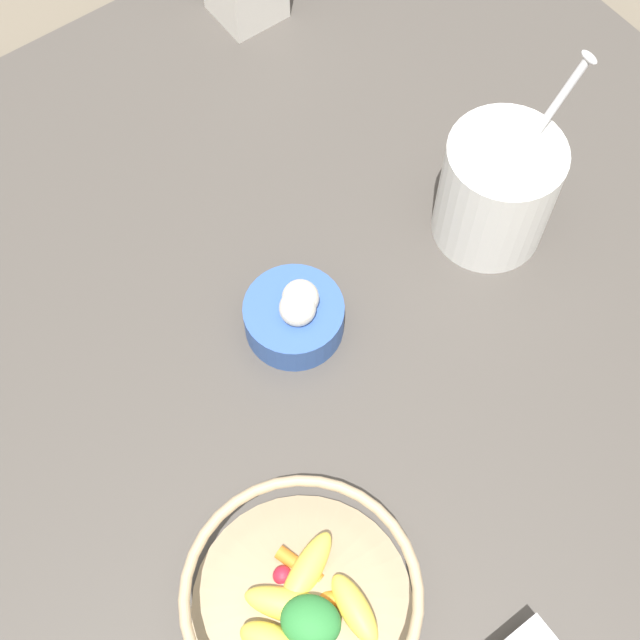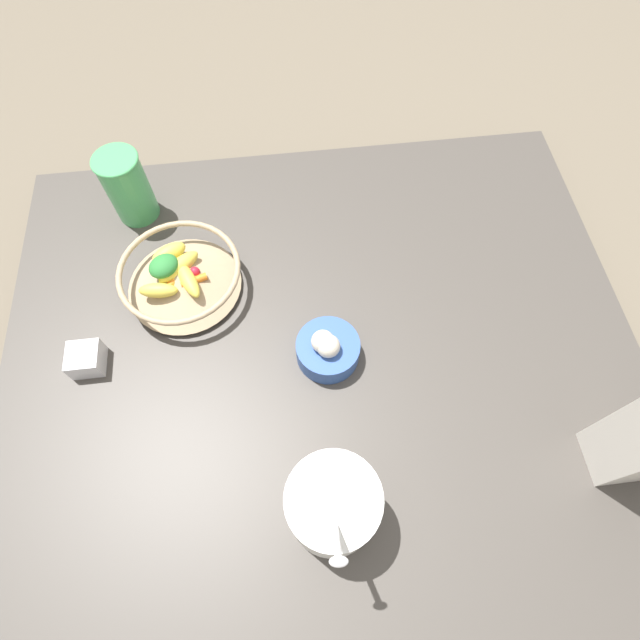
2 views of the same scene
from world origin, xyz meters
name	(u,v)px [view 1 (image 1 of 2)]	position (x,y,z in m)	size (l,w,h in m)	color
ground_plane	(348,313)	(0.00, 0.00, 0.00)	(6.00, 6.00, 0.00)	#665B4C
countertop	(348,307)	(0.00, 0.00, 0.02)	(1.04, 1.04, 0.03)	#47423D
fruit_bowl	(302,600)	(-0.22, -0.22, 0.07)	(0.21, 0.21, 0.08)	tan
yogurt_tub	(498,187)	(0.18, -0.02, 0.10)	(0.14, 0.12, 0.23)	white
garlic_bowl	(295,315)	(-0.06, 0.01, 0.06)	(0.10, 0.10, 0.07)	#3356A3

